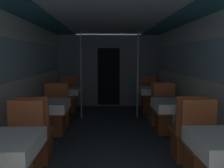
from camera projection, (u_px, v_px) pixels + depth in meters
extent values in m
cube|color=silver|center=(23.00, 81.00, 4.19)|extent=(0.05, 8.39, 2.07)
cube|color=silver|center=(23.00, 60.00, 4.15)|extent=(0.03, 7.72, 0.62)
cube|color=silver|center=(197.00, 81.00, 4.27)|extent=(0.05, 8.39, 2.07)
cube|color=silver|center=(197.00, 60.00, 4.23)|extent=(0.03, 7.72, 0.62)
cube|color=silver|center=(111.00, 16.00, 4.11)|extent=(2.96, 8.39, 0.04)
cube|color=#2D707F|center=(37.00, 18.00, 4.08)|extent=(0.53, 8.05, 0.03)
cube|color=#2D707F|center=(184.00, 18.00, 4.14)|extent=(0.53, 8.05, 0.03)
cube|color=slate|center=(109.00, 71.00, 7.27)|extent=(2.90, 0.08, 2.07)
cube|color=black|center=(109.00, 77.00, 7.25)|extent=(0.64, 0.01, 1.65)
cube|color=brown|center=(22.00, 167.00, 2.85)|extent=(0.36, 0.36, 0.39)
cube|color=#C66033|center=(21.00, 148.00, 2.83)|extent=(0.43, 0.43, 0.05)
cube|color=#C66033|center=(26.00, 120.00, 2.99)|extent=(0.43, 0.04, 0.49)
cylinder|color=#4C4C51|center=(47.00, 145.00, 4.09)|extent=(0.40, 0.40, 0.01)
cylinder|color=#B7B7BC|center=(47.00, 124.00, 4.05)|extent=(0.09, 0.09, 0.70)
cube|color=#93704C|center=(46.00, 102.00, 4.01)|extent=(0.66, 0.66, 0.02)
cube|color=white|center=(46.00, 106.00, 4.02)|extent=(0.70, 0.70, 0.15)
cube|color=brown|center=(37.00, 147.00, 3.48)|extent=(0.36, 0.36, 0.39)
cube|color=#C66033|center=(37.00, 131.00, 3.45)|extent=(0.43, 0.43, 0.05)
cube|color=#C66033|center=(32.00, 116.00, 3.23)|extent=(0.43, 0.04, 0.49)
cube|color=brown|center=(54.00, 124.00, 4.65)|extent=(0.36, 0.36, 0.39)
cube|color=#C66033|center=(54.00, 112.00, 4.63)|extent=(0.43, 0.43, 0.05)
cube|color=#C66033|center=(56.00, 96.00, 4.79)|extent=(0.43, 0.04, 0.49)
cylinder|color=#4C4C51|center=(65.00, 118.00, 5.89)|extent=(0.40, 0.40, 0.01)
cylinder|color=#B7B7BC|center=(65.00, 103.00, 5.85)|extent=(0.09, 0.09, 0.70)
cube|color=#93704C|center=(64.00, 88.00, 5.81)|extent=(0.66, 0.66, 0.02)
cube|color=white|center=(65.00, 90.00, 5.82)|extent=(0.70, 0.70, 0.15)
cube|color=brown|center=(60.00, 116.00, 5.28)|extent=(0.36, 0.36, 0.39)
cube|color=#C66033|center=(60.00, 106.00, 5.26)|extent=(0.43, 0.43, 0.05)
cube|color=#C66033|center=(58.00, 94.00, 5.04)|extent=(0.43, 0.04, 0.49)
cube|color=brown|center=(69.00, 105.00, 6.46)|extent=(0.36, 0.36, 0.39)
cube|color=#C66033|center=(68.00, 97.00, 6.43)|extent=(0.43, 0.43, 0.05)
cube|color=#C66033|center=(69.00, 85.00, 6.60)|extent=(0.43, 0.04, 0.49)
cylinder|color=silver|center=(81.00, 75.00, 5.79)|extent=(0.04, 0.04, 2.07)
cube|color=brown|center=(204.00, 164.00, 2.91)|extent=(0.36, 0.36, 0.39)
cube|color=#C66033|center=(204.00, 146.00, 2.88)|extent=(0.43, 0.43, 0.05)
cube|color=#C66033|center=(199.00, 119.00, 3.04)|extent=(0.43, 0.04, 0.49)
cylinder|color=#4C4C51|center=(174.00, 144.00, 4.14)|extent=(0.40, 0.40, 0.01)
cylinder|color=#B7B7BC|center=(175.00, 123.00, 4.10)|extent=(0.09, 0.09, 0.70)
cube|color=#93704C|center=(176.00, 101.00, 4.06)|extent=(0.66, 0.66, 0.02)
cube|color=white|center=(175.00, 105.00, 4.07)|extent=(0.70, 0.70, 0.15)
cube|color=brown|center=(186.00, 145.00, 3.53)|extent=(0.36, 0.36, 0.39)
cube|color=#C66033|center=(187.00, 130.00, 3.51)|extent=(0.43, 0.43, 0.05)
cube|color=#C66033|center=(192.00, 115.00, 3.29)|extent=(0.43, 0.04, 0.49)
cube|color=brown|center=(166.00, 123.00, 4.71)|extent=(0.36, 0.36, 0.39)
cube|color=#C66033|center=(166.00, 112.00, 4.69)|extent=(0.43, 0.43, 0.05)
cube|color=#C66033|center=(164.00, 96.00, 4.85)|extent=(0.43, 0.04, 0.49)
cylinder|color=#4C4C51|center=(153.00, 117.00, 5.95)|extent=(0.40, 0.40, 0.01)
cylinder|color=#B7B7BC|center=(154.00, 103.00, 5.91)|extent=(0.09, 0.09, 0.70)
cube|color=#93704C|center=(154.00, 88.00, 5.87)|extent=(0.66, 0.66, 0.02)
cube|color=white|center=(154.00, 90.00, 5.87)|extent=(0.70, 0.70, 0.15)
cube|color=brown|center=(159.00, 115.00, 5.34)|extent=(0.36, 0.36, 0.39)
cube|color=#C66033|center=(159.00, 105.00, 5.31)|extent=(0.43, 0.43, 0.05)
cube|color=#C66033|center=(161.00, 94.00, 5.09)|extent=(0.43, 0.04, 0.49)
cube|color=brown|center=(149.00, 105.00, 6.51)|extent=(0.36, 0.36, 0.39)
cube|color=#C66033|center=(149.00, 96.00, 6.49)|extent=(0.43, 0.43, 0.05)
cube|color=#C66033|center=(148.00, 85.00, 6.65)|extent=(0.43, 0.04, 0.49)
cylinder|color=silver|center=(138.00, 74.00, 5.82)|extent=(0.04, 0.04, 2.07)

